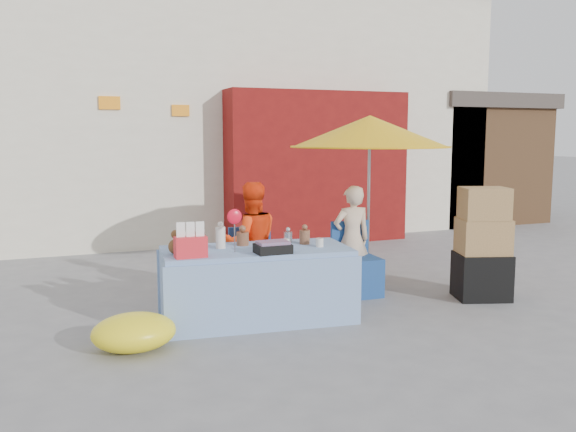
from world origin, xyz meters
name	(u,v)px	position (x,y,z in m)	size (l,w,h in m)	color
ground	(290,325)	(0.00, 0.00, 0.00)	(80.00, 80.00, 0.00)	slate
backdrop	(179,75)	(0.52, 7.52, 3.10)	(14.00, 8.00, 7.80)	silver
market_table	(256,283)	(-0.25, 0.30, 0.38)	(1.99, 1.09, 1.15)	#7D9DC8
chair_left	(255,283)	(-0.10, 0.78, 0.26)	(0.50, 0.49, 0.85)	navy
chair_right	(357,273)	(1.15, 0.78, 0.26)	(0.50, 0.49, 0.85)	navy
vendor_orange	(251,243)	(-0.10, 0.91, 0.68)	(0.66, 0.51, 1.35)	#FF380D
vendor_beige	(352,239)	(1.15, 0.91, 0.64)	(0.46, 0.30, 1.27)	beige
umbrella	(370,132)	(1.45, 1.06, 1.89)	(1.90, 1.90, 2.09)	gray
box_stack	(483,248)	(2.40, 0.11, 0.59)	(0.70, 0.63, 1.28)	black
tarp_bundle	(134,332)	(-1.52, -0.16, 0.16)	(0.73, 0.58, 0.33)	yellow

